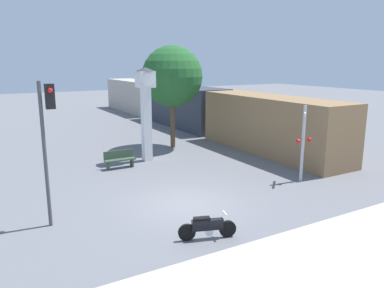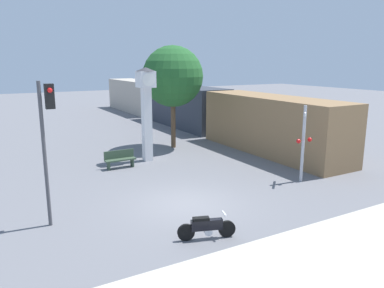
% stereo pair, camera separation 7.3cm
% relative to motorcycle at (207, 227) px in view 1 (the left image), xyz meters
% --- Properties ---
extents(ground_plane, '(120.00, 120.00, 0.00)m').
position_rel_motorcycle_xyz_m(ground_plane, '(0.84, 2.90, -0.39)').
color(ground_plane, slate).
extents(motorcycle, '(1.79, 0.71, 0.82)m').
position_rel_motorcycle_xyz_m(motorcycle, '(0.00, 0.00, 0.00)').
color(motorcycle, black).
rests_on(motorcycle, ground_plane).
extents(clock_tower, '(1.04, 1.04, 5.14)m').
position_rel_motorcycle_xyz_m(clock_tower, '(2.13, 9.72, 2.96)').
color(clock_tower, white).
rests_on(clock_tower, ground_plane).
extents(freight_train, '(2.80, 33.25, 3.40)m').
position_rel_motorcycle_xyz_m(freight_train, '(9.50, 19.13, 1.31)').
color(freight_train, olive).
rests_on(freight_train, ground_plane).
extents(traffic_light, '(0.50, 0.35, 4.84)m').
position_rel_motorcycle_xyz_m(traffic_light, '(-3.95, 3.46, 2.91)').
color(traffic_light, '#47474C').
rests_on(traffic_light, ground_plane).
extents(railroad_crossing_signal, '(0.90, 0.82, 3.52)m').
position_rel_motorcycle_xyz_m(railroad_crossing_signal, '(6.88, 2.79, 1.53)').
color(railroad_crossing_signal, '#B7B7BC').
rests_on(railroad_crossing_signal, ground_plane).
extents(street_tree, '(3.80, 3.80, 6.43)m').
position_rel_motorcycle_xyz_m(street_tree, '(4.87, 11.97, 4.12)').
color(street_tree, brown).
rests_on(street_tree, ground_plane).
extents(bench, '(1.60, 0.44, 0.92)m').
position_rel_motorcycle_xyz_m(bench, '(0.29, 9.06, 0.10)').
color(bench, '#384C38').
rests_on(bench, ground_plane).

